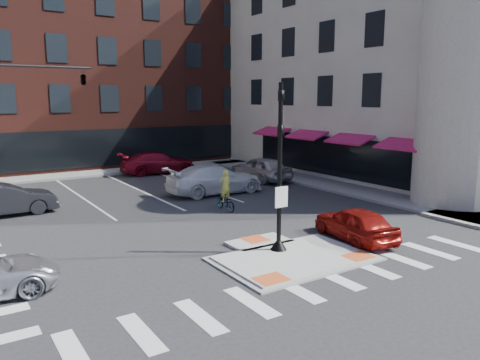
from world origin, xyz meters
TOP-DOWN VIEW (x-y plane):
  - ground at (0.00, 0.00)m, footprint 120.00×120.00m
  - refuge_island at (0.00, -0.26)m, footprint 5.40×4.65m
  - sidewalk_e at (10.80, 10.00)m, footprint 3.00×24.00m
  - sidewalk_n at (3.00, 22.00)m, footprint 26.00×3.00m
  - building_n at (3.00, 31.99)m, footprint 24.40×18.40m
  - building_e at (21.54, 11.50)m, footprint 21.90×23.90m
  - building_far_right at (9.00, 54.00)m, footprint 12.00×12.00m
  - signal_pole at (0.00, 0.40)m, footprint 0.60×0.60m
  - mast_arm_signal at (-3.47, 18.00)m, footprint 6.10×2.24m
  - red_sedan at (3.50, 0.00)m, footprint 2.25×4.18m
  - white_pickup at (3.39, 10.91)m, footprint 5.91×2.54m
  - bg_car_dark at (-7.65, 11.87)m, footprint 4.72×1.74m
  - bg_car_silver at (8.16, 13.00)m, footprint 2.38×5.00m
  - bg_car_red at (3.52, 19.60)m, footprint 5.73×2.79m
  - cyclist at (1.73, 7.00)m, footprint 0.59×1.61m

SIDE VIEW (x-z plane):
  - ground at x=0.00m, z-range 0.00..0.00m
  - refuge_island at x=0.00m, z-range -0.01..0.11m
  - sidewalk_e at x=10.80m, z-range 0.00..0.15m
  - sidewalk_n at x=3.00m, z-range 0.00..0.15m
  - red_sedan at x=3.50m, z-range 0.00..1.35m
  - cyclist at x=1.73m, z-range -0.34..1.73m
  - bg_car_dark at x=-7.65m, z-range 0.00..1.54m
  - bg_car_red at x=3.52m, z-range 0.00..1.61m
  - bg_car_silver at x=8.16m, z-range 0.00..1.65m
  - white_pickup at x=3.39m, z-range 0.00..1.70m
  - signal_pole at x=0.00m, z-range -0.63..5.35m
  - building_far_right at x=9.00m, z-range 0.00..12.00m
  - mast_arm_signal at x=-3.47m, z-range 2.21..10.21m
  - building_n at x=3.00m, z-range 0.05..15.55m
  - building_e at x=21.54m, z-range -0.81..16.89m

